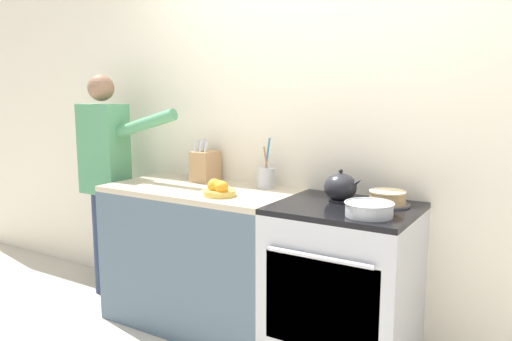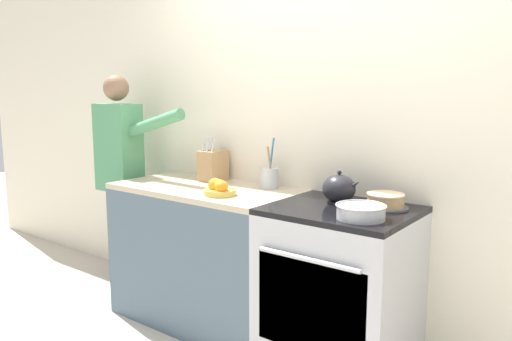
{
  "view_description": "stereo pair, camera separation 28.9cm",
  "coord_description": "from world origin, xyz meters",
  "px_view_note": "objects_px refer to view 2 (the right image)",
  "views": [
    {
      "loc": [
        1.26,
        -2.15,
        1.51
      ],
      "look_at": [
        -0.24,
        0.29,
        1.06
      ],
      "focal_mm": 35.0,
      "sensor_mm": 36.0,
      "label": 1
    },
    {
      "loc": [
        1.5,
        -1.99,
        1.51
      ],
      "look_at": [
        -0.24,
        0.29,
        1.06
      ],
      "focal_mm": 35.0,
      "sensor_mm": 36.0,
      "label": 2
    }
  ],
  "objects_px": {
    "knife_block": "(213,165)",
    "person_baker": "(120,165)",
    "layer_cake": "(385,201)",
    "fruit_bowl": "(219,189)",
    "tea_kettle": "(339,189)",
    "mixing_bowl": "(361,212)",
    "stove_range": "(339,290)",
    "utensil_crock": "(270,177)"
  },
  "relations": [
    {
      "from": "tea_kettle",
      "to": "knife_block",
      "type": "xyz_separation_m",
      "value": [
        -1.01,
        0.09,
        0.03
      ]
    },
    {
      "from": "tea_kettle",
      "to": "mixing_bowl",
      "type": "relative_size",
      "value": 0.92
    },
    {
      "from": "fruit_bowl",
      "to": "person_baker",
      "type": "height_order",
      "value": "person_baker"
    },
    {
      "from": "utensil_crock",
      "to": "person_baker",
      "type": "distance_m",
      "value": 1.24
    },
    {
      "from": "stove_range",
      "to": "person_baker",
      "type": "xyz_separation_m",
      "value": [
        -1.84,
        0.0,
        0.52
      ]
    },
    {
      "from": "tea_kettle",
      "to": "utensil_crock",
      "type": "height_order",
      "value": "utensil_crock"
    },
    {
      "from": "stove_range",
      "to": "layer_cake",
      "type": "bearing_deg",
      "value": 34.5
    },
    {
      "from": "mixing_bowl",
      "to": "knife_block",
      "type": "bearing_deg",
      "value": 164.58
    },
    {
      "from": "stove_range",
      "to": "person_baker",
      "type": "distance_m",
      "value": 1.91
    },
    {
      "from": "utensil_crock",
      "to": "mixing_bowl",
      "type": "bearing_deg",
      "value": -24.46
    },
    {
      "from": "layer_cake",
      "to": "person_baker",
      "type": "bearing_deg",
      "value": -176.38
    },
    {
      "from": "stove_range",
      "to": "tea_kettle",
      "type": "relative_size",
      "value": 4.06
    },
    {
      "from": "knife_block",
      "to": "person_baker",
      "type": "xyz_separation_m",
      "value": [
        -0.75,
        -0.2,
        -0.04
      ]
    },
    {
      "from": "mixing_bowl",
      "to": "utensil_crock",
      "type": "distance_m",
      "value": 0.88
    },
    {
      "from": "knife_block",
      "to": "fruit_bowl",
      "type": "relative_size",
      "value": 1.54
    },
    {
      "from": "utensil_crock",
      "to": "fruit_bowl",
      "type": "xyz_separation_m",
      "value": [
        -0.1,
        -0.36,
        -0.03
      ]
    },
    {
      "from": "mixing_bowl",
      "to": "person_baker",
      "type": "height_order",
      "value": "person_baker"
    },
    {
      "from": "layer_cake",
      "to": "tea_kettle",
      "type": "distance_m",
      "value": 0.26
    },
    {
      "from": "utensil_crock",
      "to": "person_baker",
      "type": "height_order",
      "value": "person_baker"
    },
    {
      "from": "fruit_bowl",
      "to": "layer_cake",
      "type": "bearing_deg",
      "value": 16.93
    },
    {
      "from": "tea_kettle",
      "to": "person_baker",
      "type": "xyz_separation_m",
      "value": [
        -1.77,
        -0.11,
        -0.01
      ]
    },
    {
      "from": "tea_kettle",
      "to": "person_baker",
      "type": "height_order",
      "value": "person_baker"
    },
    {
      "from": "stove_range",
      "to": "person_baker",
      "type": "bearing_deg",
      "value": 180.0
    },
    {
      "from": "tea_kettle",
      "to": "person_baker",
      "type": "bearing_deg",
      "value": -176.5
    },
    {
      "from": "tea_kettle",
      "to": "knife_block",
      "type": "height_order",
      "value": "knife_block"
    },
    {
      "from": "stove_range",
      "to": "utensil_crock",
      "type": "relative_size",
      "value": 2.86
    },
    {
      "from": "layer_cake",
      "to": "knife_block",
      "type": "distance_m",
      "value": 1.28
    },
    {
      "from": "stove_range",
      "to": "person_baker",
      "type": "height_order",
      "value": "person_baker"
    },
    {
      "from": "person_baker",
      "to": "tea_kettle",
      "type": "bearing_deg",
      "value": 14.3
    },
    {
      "from": "layer_cake",
      "to": "fruit_bowl",
      "type": "distance_m",
      "value": 0.95
    },
    {
      "from": "layer_cake",
      "to": "knife_block",
      "type": "height_order",
      "value": "knife_block"
    },
    {
      "from": "utensil_crock",
      "to": "person_baker",
      "type": "xyz_separation_m",
      "value": [
        -1.22,
        -0.21,
        -0.0
      ]
    },
    {
      "from": "knife_block",
      "to": "utensil_crock",
      "type": "relative_size",
      "value": 0.93
    },
    {
      "from": "fruit_bowl",
      "to": "mixing_bowl",
      "type": "bearing_deg",
      "value": -0.29
    },
    {
      "from": "tea_kettle",
      "to": "layer_cake",
      "type": "bearing_deg",
      "value": 4.45
    },
    {
      "from": "mixing_bowl",
      "to": "fruit_bowl",
      "type": "height_order",
      "value": "fruit_bowl"
    },
    {
      "from": "fruit_bowl",
      "to": "stove_range",
      "type": "bearing_deg",
      "value": 11.63
    },
    {
      "from": "layer_cake",
      "to": "person_baker",
      "type": "xyz_separation_m",
      "value": [
        -2.03,
        -0.13,
        0.03
      ]
    },
    {
      "from": "person_baker",
      "to": "mixing_bowl",
      "type": "bearing_deg",
      "value": 6.46
    },
    {
      "from": "layer_cake",
      "to": "mixing_bowl",
      "type": "distance_m",
      "value": 0.28
    },
    {
      "from": "stove_range",
      "to": "tea_kettle",
      "type": "height_order",
      "value": "tea_kettle"
    },
    {
      "from": "layer_cake",
      "to": "fruit_bowl",
      "type": "bearing_deg",
      "value": -163.07
    }
  ]
}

